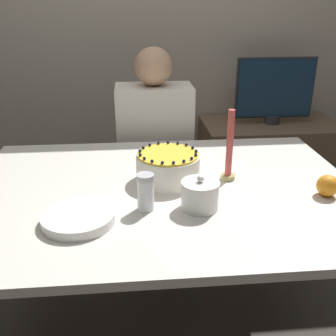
{
  "coord_description": "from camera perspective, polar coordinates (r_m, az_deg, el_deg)",
  "views": [
    {
      "loc": [
        -0.1,
        -1.31,
        1.42
      ],
      "look_at": [
        0.02,
        0.06,
        0.83
      ],
      "focal_mm": 42.0,
      "sensor_mm": 36.0,
      "label": 1
    }
  ],
  "objects": [
    {
      "name": "wall_behind",
      "position": [
        2.71,
        -3.21,
        20.72
      ],
      "size": [
        8.0,
        0.05,
        2.6
      ],
      "color": "#ADA393",
      "rests_on": "ground_plane"
    },
    {
      "name": "dining_table",
      "position": [
        1.51,
        -0.57,
        -6.61
      ],
      "size": [
        1.45,
        1.04,
        0.77
      ],
      "color": "beige",
      "rests_on": "ground_plane"
    },
    {
      "name": "cake",
      "position": [
        1.5,
        -0.0,
        0.14
      ],
      "size": [
        0.24,
        0.24,
        0.12
      ],
      "color": "white",
      "rests_on": "dining_table"
    },
    {
      "name": "sugar_bowl",
      "position": [
        1.31,
        4.66,
        -3.92
      ],
      "size": [
        0.13,
        0.13,
        0.12
      ],
      "color": "white",
      "rests_on": "dining_table"
    },
    {
      "name": "sugar_shaker",
      "position": [
        1.29,
        -3.29,
        -3.49
      ],
      "size": [
        0.06,
        0.06,
        0.13
      ],
      "color": "white",
      "rests_on": "dining_table"
    },
    {
      "name": "plate_stack",
      "position": [
        1.27,
        -12.88,
        -7.06
      ],
      "size": [
        0.23,
        0.23,
        0.03
      ],
      "color": "white",
      "rests_on": "dining_table"
    },
    {
      "name": "candle",
      "position": [
        1.51,
        8.88,
        2.32
      ],
      "size": [
        0.06,
        0.06,
        0.28
      ],
      "color": "tan",
      "rests_on": "dining_table"
    },
    {
      "name": "orange_fruit_0",
      "position": [
        1.5,
        22.17,
        -2.37
      ],
      "size": [
        0.08,
        0.08,
        0.08
      ],
      "color": "orange",
      "rests_on": "dining_table"
    },
    {
      "name": "person_man_blue_shirt",
      "position": [
        2.22,
        -1.89,
        -0.57
      ],
      "size": [
        0.4,
        0.34,
        1.2
      ],
      "rotation": [
        0.0,
        0.0,
        3.14
      ],
      "color": "#473D33",
      "rests_on": "ground_plane"
    },
    {
      "name": "side_cabinet",
      "position": [
        2.81,
        14.09,
        -0.22
      ],
      "size": [
        0.89,
        0.48,
        0.67
      ],
      "color": "brown",
      "rests_on": "ground_plane"
    },
    {
      "name": "tv_monitor",
      "position": [
        2.64,
        15.25,
        10.89
      ],
      "size": [
        0.51,
        0.1,
        0.42
      ],
      "color": "#2D2D33",
      "rests_on": "side_cabinet"
    }
  ]
}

